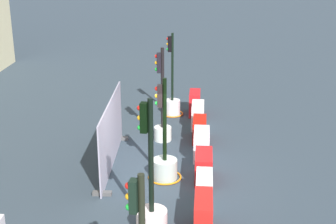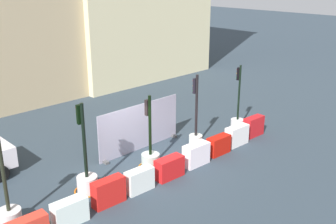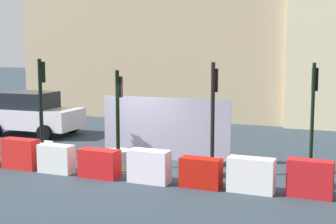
# 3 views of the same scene
# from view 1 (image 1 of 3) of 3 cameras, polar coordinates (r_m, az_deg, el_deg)

# --- Properties ---
(ground_plane) EXTENTS (120.00, 120.00, 0.00)m
(ground_plane) POSITION_cam_1_polar(r_m,az_deg,el_deg) (13.62, -1.03, -7.86)
(ground_plane) COLOR #2E3A44
(traffic_light_1) EXTENTS (0.93, 0.93, 3.21)m
(traffic_light_1) POSITION_cam_1_polar(r_m,az_deg,el_deg) (10.94, -2.01, -11.83)
(traffic_light_1) COLOR silver
(traffic_light_1) RESTS_ON ground_plane
(traffic_light_2) EXTENTS (0.95, 0.95, 2.91)m
(traffic_light_2) POSITION_cam_1_polar(r_m,az_deg,el_deg) (13.41, -0.42, -6.07)
(traffic_light_2) COLOR #AAB9AF
(traffic_light_2) RESTS_ON ground_plane
(traffic_light_3) EXTENTS (0.58, 0.58, 3.17)m
(traffic_light_3) POSITION_cam_1_polar(r_m,az_deg,el_deg) (15.92, -0.68, -1.00)
(traffic_light_3) COLOR silver
(traffic_light_3) RESTS_ON ground_plane
(traffic_light_4) EXTENTS (0.87, 0.87, 3.19)m
(traffic_light_4) POSITION_cam_1_polar(r_m,az_deg,el_deg) (18.51, 0.50, 1.14)
(traffic_light_4) COLOR silver
(traffic_light_4) RESTS_ON ground_plane
(construction_barrier_2) EXTENTS (1.13, 0.46, 0.89)m
(construction_barrier_2) POSITION_cam_1_polar(r_m,az_deg,el_deg) (11.02, 4.23, -12.24)
(construction_barrier_2) COLOR red
(construction_barrier_2) RESTS_ON ground_plane
(construction_barrier_3) EXTENTS (1.05, 0.46, 0.81)m
(construction_barrier_3) POSITION_cam_1_polar(r_m,az_deg,el_deg) (12.14, 4.33, -9.31)
(construction_barrier_3) COLOR silver
(construction_barrier_3) RESTS_ON ground_plane
(construction_barrier_4) EXTENTS (1.14, 0.52, 0.79)m
(construction_barrier_4) POSITION_cam_1_polar(r_m,az_deg,el_deg) (13.40, 4.28, -6.52)
(construction_barrier_4) COLOR red
(construction_barrier_4) RESTS_ON ground_plane
(construction_barrier_5) EXTENTS (1.12, 0.52, 0.88)m
(construction_barrier_5) POSITION_cam_1_polar(r_m,az_deg,el_deg) (14.73, 4.03, -3.88)
(construction_barrier_5) COLOR white
(construction_barrier_5) RESTS_ON ground_plane
(construction_barrier_6) EXTENTS (1.08, 0.49, 0.77)m
(construction_barrier_6) POSITION_cam_1_polar(r_m,az_deg,el_deg) (16.06, 3.78, -2.10)
(construction_barrier_6) COLOR red
(construction_barrier_6) RESTS_ON ground_plane
(construction_barrier_7) EXTENTS (1.17, 0.49, 0.87)m
(construction_barrier_7) POSITION_cam_1_polar(r_m,az_deg,el_deg) (17.25, 3.58, -0.41)
(construction_barrier_7) COLOR white
(construction_barrier_7) RESTS_ON ground_plane
(construction_barrier_8) EXTENTS (1.09, 0.47, 0.91)m
(construction_barrier_8) POSITION_cam_1_polar(r_m,az_deg,el_deg) (18.57, 3.21, 1.07)
(construction_barrier_8) COLOR red
(construction_barrier_8) RESTS_ON ground_plane
(site_fence_panel) EXTENTS (4.27, 0.50, 1.99)m
(site_fence_panel) POSITION_cam_1_polar(r_m,az_deg,el_deg) (14.17, -6.77, -2.68)
(site_fence_panel) COLOR #9A96AB
(site_fence_panel) RESTS_ON ground_plane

